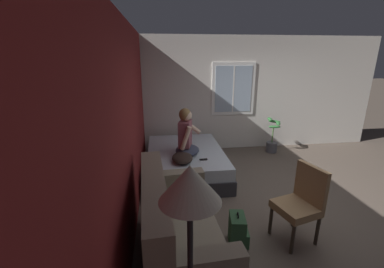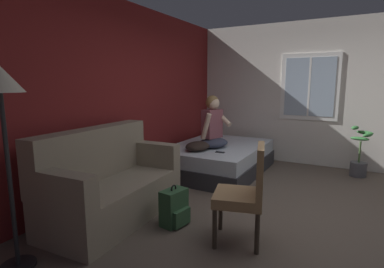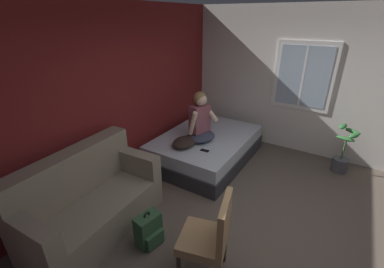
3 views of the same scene
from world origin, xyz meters
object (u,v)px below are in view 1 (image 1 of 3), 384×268
object	(u,v)px
couch	(176,233)
person_seated	(186,136)
side_chair	(301,201)
potted_plant	(272,140)
throw_pillow	(182,158)
backpack	(238,231)
cell_phone	(203,159)
bed	(185,161)
floor_lamp	(190,209)

from	to	relation	value
couch	person_seated	bearing A→B (deg)	-9.32
side_chair	potted_plant	world-z (taller)	side_chair
couch	potted_plant	distance (m)	4.07
side_chair	throw_pillow	world-z (taller)	side_chair
couch	side_chair	bearing A→B (deg)	-82.29
person_seated	backpack	distance (m)	2.05
side_chair	cell_phone	bearing A→B (deg)	31.32
backpack	cell_phone	size ratio (longest dim) A/B	3.18
throw_pillow	potted_plant	distance (m)	2.73
bed	potted_plant	size ratio (longest dim) A/B	2.44
backpack	cell_phone	distance (m)	1.63
person_seated	floor_lamp	world-z (taller)	floor_lamp
person_seated	side_chair	bearing A→B (deg)	-146.84
cell_phone	floor_lamp	size ratio (longest dim) A/B	0.08
floor_lamp	potted_plant	world-z (taller)	floor_lamp
person_seated	couch	bearing A→B (deg)	170.68
side_chair	person_seated	world-z (taller)	person_seated
person_seated	potted_plant	world-z (taller)	person_seated
person_seated	backpack	world-z (taller)	person_seated
backpack	cell_phone	world-z (taller)	cell_phone
couch	throw_pillow	bearing A→B (deg)	-7.68
potted_plant	person_seated	bearing A→B (deg)	116.36
couch	floor_lamp	world-z (taller)	floor_lamp
cell_phone	potted_plant	distance (m)	2.39
bed	potted_plant	world-z (taller)	potted_plant
couch	backpack	bearing A→B (deg)	-76.40
person_seated	cell_phone	world-z (taller)	person_seated
person_seated	floor_lamp	distance (m)	3.28
bed	cell_phone	xyz separation A→B (m)	(-0.53, -0.27, 0.25)
bed	person_seated	xyz separation A→B (m)	(-0.22, 0.00, 0.60)
backpack	person_seated	bearing A→B (deg)	12.68
bed	person_seated	distance (m)	0.64
side_chair	backpack	xyz separation A→B (m)	(-0.03, 0.80, -0.34)
throw_pillow	couch	bearing A→B (deg)	172.32
couch	throw_pillow	distance (m)	1.77
couch	throw_pillow	world-z (taller)	couch
throw_pillow	side_chair	bearing A→B (deg)	-139.06
floor_lamp	potted_plant	size ratio (longest dim) A/B	2.00
couch	backpack	size ratio (longest dim) A/B	3.81
couch	floor_lamp	distance (m)	1.53
couch	backpack	distance (m)	0.82
couch	potted_plant	bearing A→B (deg)	-38.68
couch	cell_phone	bearing A→B (deg)	-19.04
floor_lamp	side_chair	bearing A→B (deg)	-49.23
person_seated	floor_lamp	xyz separation A→B (m)	(-3.21, 0.32, 0.59)
cell_phone	side_chair	bearing A→B (deg)	27.08
side_chair	potted_plant	distance (m)	3.13
person_seated	throw_pillow	distance (m)	0.46
bed	couch	distance (m)	2.34
floor_lamp	throw_pillow	bearing A→B (deg)	-4.31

